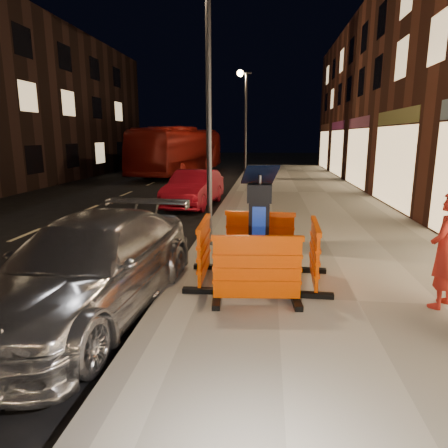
# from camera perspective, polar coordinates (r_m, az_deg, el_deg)

# --- Properties ---
(ground_plane) EXTENTS (120.00, 120.00, 0.00)m
(ground_plane) POSITION_cam_1_polar(r_m,az_deg,el_deg) (6.71, -7.87, -10.91)
(ground_plane) COLOR black
(ground_plane) RESTS_ON ground
(sidewalk) EXTENTS (6.00, 60.00, 0.15)m
(sidewalk) POSITION_cam_1_polar(r_m,az_deg,el_deg) (6.66, 18.55, -10.96)
(sidewalk) COLOR gray
(sidewalk) RESTS_ON ground
(kerb) EXTENTS (0.30, 60.00, 0.15)m
(kerb) POSITION_cam_1_polar(r_m,az_deg,el_deg) (6.69, -7.89, -10.31)
(kerb) COLOR slate
(kerb) RESTS_ON ground
(parking_kiosk) EXTENTS (0.61, 0.61, 1.92)m
(parking_kiosk) POSITION_cam_1_polar(r_m,az_deg,el_deg) (6.81, 5.01, -0.64)
(parking_kiosk) COLOR black
(parking_kiosk) RESTS_ON sidewalk
(barrier_front) EXTENTS (1.42, 0.68, 1.07)m
(barrier_front) POSITION_cam_1_polar(r_m,az_deg,el_deg) (6.02, 4.74, -6.63)
(barrier_front) COLOR #EB4800
(barrier_front) RESTS_ON sidewalk
(barrier_back) EXTENTS (1.41, 0.64, 1.07)m
(barrier_back) POSITION_cam_1_polar(r_m,az_deg,el_deg) (7.84, 5.10, -2.10)
(barrier_back) COLOR #EB4800
(barrier_back) RESTS_ON sidewalk
(barrier_kerbside) EXTENTS (0.61, 1.39, 1.07)m
(barrier_kerbside) POSITION_cam_1_polar(r_m,az_deg,el_deg) (7.00, -2.87, -3.84)
(barrier_kerbside) COLOR #EB4800
(barrier_kerbside) RESTS_ON sidewalk
(barrier_bldgside) EXTENTS (0.62, 1.40, 1.07)m
(barrier_bldgside) POSITION_cam_1_polar(r_m,az_deg,el_deg) (6.97, 12.80, -4.22)
(barrier_bldgside) COLOR #EB4800
(barrier_bldgside) RESTS_ON sidewalk
(car_silver) EXTENTS (2.50, 5.16, 1.45)m
(car_silver) POSITION_cam_1_polar(r_m,az_deg,el_deg) (6.65, -18.19, -11.69)
(car_silver) COLOR #B7B7BC
(car_silver) RESTS_ON ground
(car_red) EXTENTS (1.88, 4.29, 1.37)m
(car_red) POSITION_cam_1_polar(r_m,az_deg,el_deg) (15.48, -4.28, 2.57)
(car_red) COLOR #A71022
(car_red) RESTS_ON ground
(bus_doubledecker) EXTENTS (4.43, 11.93, 3.25)m
(bus_doubledecker) POSITION_cam_1_polar(r_m,az_deg,el_deg) (28.69, -6.23, 7.09)
(bus_doubledecker) COLOR maroon
(bus_doubledecker) RESTS_ON ground
(man) EXTENTS (0.73, 0.75, 1.73)m
(man) POSITION_cam_1_polar(r_m,az_deg,el_deg) (6.67, 29.11, -3.33)
(man) COLOR #B12218
(man) RESTS_ON sidewalk
(street_lamp_mid) EXTENTS (0.12, 0.12, 6.00)m
(street_lamp_mid) POSITION_cam_1_polar(r_m,az_deg,el_deg) (9.08, -2.18, 15.61)
(street_lamp_mid) COLOR #3F3F44
(street_lamp_mid) RESTS_ON sidewalk
(street_lamp_far) EXTENTS (0.12, 0.12, 6.00)m
(street_lamp_far) POSITION_cam_1_polar(r_m,az_deg,el_deg) (24.01, 3.12, 13.64)
(street_lamp_far) COLOR #3F3F44
(street_lamp_far) RESTS_ON sidewalk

